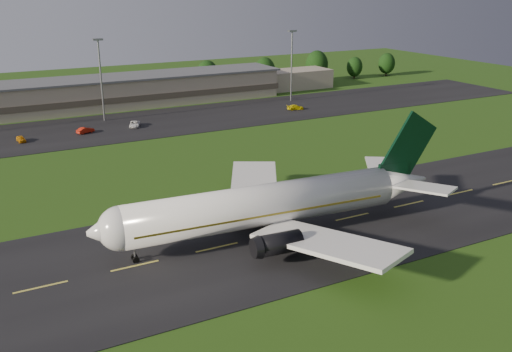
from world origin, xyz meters
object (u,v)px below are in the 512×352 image
airliner (269,205)px  light_mast_centre (100,70)px  terminal (94,94)px  service_vehicle_b (85,130)px  service_vehicle_c (135,124)px  service_vehicle_d (295,107)px  light_mast_east (292,57)px  service_vehicle_a (21,139)px

airliner → light_mast_centre: (-2.73, 80.06, 8.08)m
airliner → terminal: airliner is taller
service_vehicle_b → light_mast_centre: bearing=-57.8°
terminal → service_vehicle_c: size_ratio=29.82×
service_vehicle_d → terminal: bearing=68.1°
service_vehicle_b → service_vehicle_c: service_vehicle_b is taller
light_mast_east → service_vehicle_a: bearing=-171.1°
terminal → service_vehicle_d: (47.97, -27.82, -3.20)m
airliner → service_vehicle_d: size_ratio=10.85×
light_mast_centre → light_mast_east: bearing=0.0°
service_vehicle_a → service_vehicle_c: service_vehicle_c is taller
light_mast_centre → light_mast_east: 55.00m
service_vehicle_d → service_vehicle_a: bearing=98.4°
airliner → light_mast_centre: size_ratio=2.52×
service_vehicle_a → light_mast_east: bearing=2.7°
terminal → service_vehicle_b: bearing=-107.4°
service_vehicle_a → service_vehicle_b: size_ratio=0.90×
service_vehicle_a → service_vehicle_d: service_vehicle_d is taller
service_vehicle_b → service_vehicle_c: size_ratio=0.86×
service_vehicle_c → service_vehicle_a: bearing=-154.5°
light_mast_centre → service_vehicle_c: size_ratio=4.18×
airliner → service_vehicle_d: bearing=59.8°
airliner → light_mast_east: light_mast_east is taller
service_vehicle_b → service_vehicle_d: bearing=-115.5°
airliner → terminal: 96.26m
light_mast_east → service_vehicle_c: bearing=-168.6°
airliner → service_vehicle_d: airliner is taller
airliner → light_mast_east: size_ratio=2.52×
light_mast_centre → service_vehicle_c: light_mast_centre is taller
service_vehicle_b → service_vehicle_d: size_ratio=0.88×
terminal → service_vehicle_d: 55.54m
service_vehicle_d → service_vehicle_b: bearing=97.3°
light_mast_centre → service_vehicle_d: bearing=-13.3°
service_vehicle_b → service_vehicle_d: 56.43m
service_vehicle_b → service_vehicle_d: (56.42, -0.88, -0.00)m
light_mast_east → service_vehicle_d: 17.60m
light_mast_east → service_vehicle_d: bearing=-115.8°
light_mast_east → service_vehicle_b: (-62.05, -10.76, -11.95)m
terminal → service_vehicle_a: (-22.55, -28.04, -3.25)m
terminal → service_vehicle_c: (3.39, -26.31, -3.22)m
service_vehicle_a → terminal: bearing=45.0°
airliner → service_vehicle_a: bearing=113.4°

